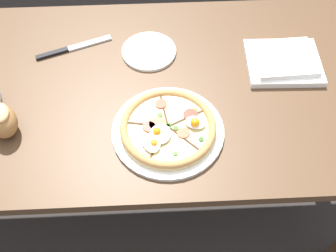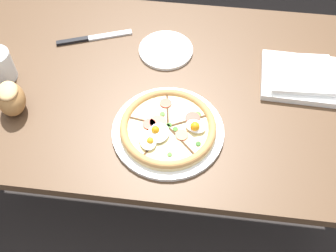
% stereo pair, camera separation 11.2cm
% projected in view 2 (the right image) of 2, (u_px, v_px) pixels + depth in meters
% --- Properties ---
extents(ground_plane, '(12.00, 12.00, 0.00)m').
position_uv_depth(ground_plane, '(148.00, 197.00, 1.87)').
color(ground_plane, '#2D2826').
extents(dining_table, '(1.58, 0.76, 0.76)m').
position_uv_depth(dining_table, '(140.00, 103.00, 1.33)').
color(dining_table, '#513823').
rests_on(dining_table, ground_plane).
extents(pizza, '(0.30, 0.30, 0.05)m').
position_uv_depth(pizza, '(168.00, 129.00, 1.13)').
color(pizza, white).
rests_on(pizza, dining_table).
extents(napkin_folded, '(0.23, 0.20, 0.04)m').
position_uv_depth(napkin_folded, '(300.00, 77.00, 1.24)').
color(napkin_folded, white).
rests_on(napkin_folded, dining_table).
extents(bread_piece_near, '(0.11, 0.12, 0.09)m').
position_uv_depth(bread_piece_near, '(11.00, 98.00, 1.15)').
color(bread_piece_near, '#A3703D').
rests_on(bread_piece_near, dining_table).
extents(knife_main, '(0.23, 0.10, 0.01)m').
position_uv_depth(knife_main, '(93.00, 38.00, 1.36)').
color(knife_main, silver).
rests_on(knife_main, dining_table).
extents(water_glass, '(0.08, 0.08, 0.09)m').
position_uv_depth(water_glass, '(0.00, 67.00, 1.23)').
color(water_glass, white).
rests_on(water_glass, dining_table).
extents(side_saucer, '(0.17, 0.17, 0.01)m').
position_uv_depth(side_saucer, '(166.00, 50.00, 1.32)').
color(side_saucer, white).
rests_on(side_saucer, dining_table).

